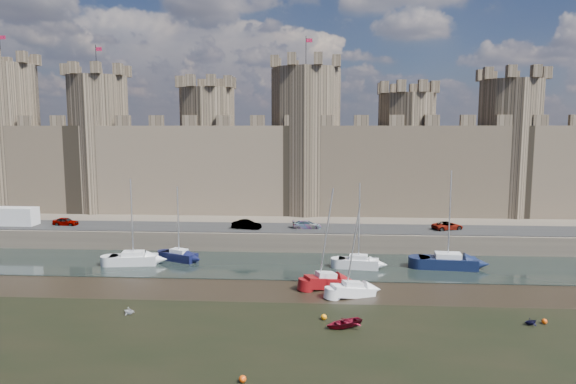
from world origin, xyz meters
name	(u,v)px	position (x,y,z in m)	size (l,w,h in m)	color
ground	(257,355)	(0.00, 0.00, 0.00)	(160.00, 160.00, 0.00)	black
water_channel	(282,265)	(0.00, 24.00, 0.04)	(160.00, 12.00, 0.08)	black
quay	(297,208)	(0.00, 60.00, 1.25)	(160.00, 60.00, 2.50)	#4C443A
road	(288,228)	(0.00, 34.00, 2.55)	(160.00, 7.00, 0.10)	black
castle	(289,156)	(-0.64, 48.00, 11.67)	(108.50, 11.00, 29.00)	#42382B
car_0	(66,222)	(-31.26, 33.88, 3.09)	(1.41, 3.49, 1.19)	gray
car_1	(246,225)	(-5.52, 32.91, 3.15)	(1.37, 3.94, 1.30)	gray
car_2	(307,225)	(2.62, 33.87, 3.07)	(1.58, 3.90, 1.13)	gray
car_3	(448,226)	(21.55, 34.16, 3.08)	(1.92, 4.16, 1.16)	gray
van	(15,217)	(-38.33, 33.50, 3.79)	(5.93, 2.37, 2.59)	silver
sailboat_0	(133,259)	(-17.60, 23.05, 0.80)	(5.71, 2.88, 10.21)	silver
sailboat_1	(179,255)	(-12.71, 25.20, 0.74)	(4.87, 3.49, 9.11)	black
sailboat_2	(358,262)	(8.89, 23.20, 0.80)	(4.78, 2.34, 9.90)	silver
sailboat_3	(448,262)	(19.19, 23.85, 0.86)	(6.63, 3.00, 11.32)	#0E1632
sailboat_4	(326,281)	(5.08, 15.83, 0.75)	(4.71, 3.38, 10.27)	maroon
sailboat_5	(353,289)	(7.64, 13.39, 0.67)	(4.52, 3.06, 9.10)	white
dinghy_3	(129,311)	(-12.18, 7.26, 0.31)	(1.01, 0.62, 1.17)	white
dinghy_4	(343,324)	(6.40, 5.46, 0.32)	(2.19, 0.64, 3.07)	maroon
dinghy_7	(531,322)	(21.84, 6.92, 0.31)	(1.00, 0.61, 1.16)	black
buoy_1	(324,317)	(4.82, 7.02, 0.25)	(0.50, 0.50, 0.50)	orange
buoy_3	(544,321)	(23.10, 7.25, 0.23)	(0.46, 0.46, 0.46)	#FF510B
buoy_4	(243,379)	(-0.44, -4.10, 0.24)	(0.48, 0.48, 0.48)	#F84D0B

